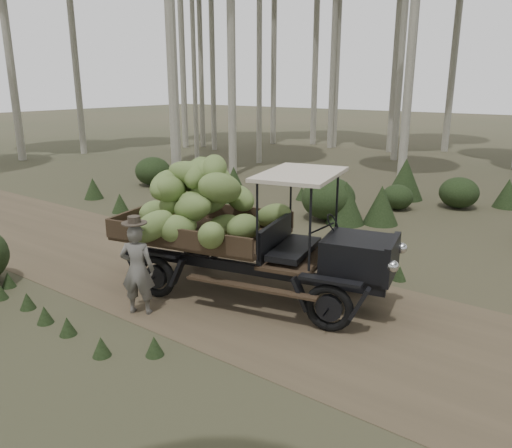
% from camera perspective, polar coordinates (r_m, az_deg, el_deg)
% --- Properties ---
extents(ground, '(120.00, 120.00, 0.00)m').
position_cam_1_polar(ground, '(9.37, -1.71, -7.93)').
color(ground, '#473D2B').
rests_on(ground, ground).
extents(dirt_track, '(70.00, 4.00, 0.01)m').
position_cam_1_polar(dirt_track, '(9.37, -1.71, -7.91)').
color(dirt_track, brown).
rests_on(dirt_track, ground).
extents(banana_truck, '(5.34, 3.12, 2.59)m').
position_cam_1_polar(banana_truck, '(9.04, -3.94, 1.33)').
color(banana_truck, black).
rests_on(banana_truck, ground).
extents(farmer, '(0.68, 0.61, 1.71)m').
position_cam_1_polar(farmer, '(8.55, -13.40, -4.95)').
color(farmer, '#605D58').
rests_on(farmer, ground).
extents(undergrowth, '(22.07, 21.80, 1.37)m').
position_cam_1_polar(undergrowth, '(10.75, -0.13, -1.69)').
color(undergrowth, '#233319').
rests_on(undergrowth, ground).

